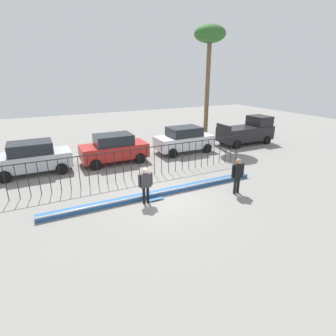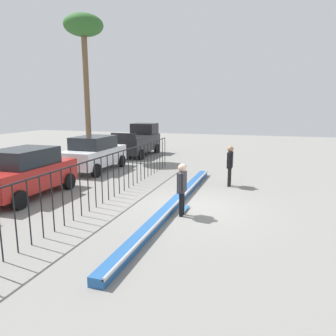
{
  "view_description": "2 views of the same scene",
  "coord_description": "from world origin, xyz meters",
  "views": [
    {
      "loc": [
        -4.91,
        -10.31,
        5.66
      ],
      "look_at": [
        0.77,
        0.98,
        1.13
      ],
      "focal_mm": 28.46,
      "sensor_mm": 36.0,
      "label": 1
    },
    {
      "loc": [
        -10.47,
        -2.54,
        3.5
      ],
      "look_at": [
        1.16,
        1.08,
        1.14
      ],
      "focal_mm": 34.1,
      "sensor_mm": 36.0,
      "label": 2
    }
  ],
  "objects": [
    {
      "name": "bowl_coping_ledge",
      "position": [
        0.0,
        0.47,
        0.12
      ],
      "size": [
        11.0,
        0.4,
        0.27
      ],
      "color": "#235699",
      "rests_on": "ground"
    },
    {
      "name": "parked_car_white",
      "position": [
        4.88,
        6.49,
        0.97
      ],
      "size": [
        4.3,
        2.12,
        1.9
      ],
      "rotation": [
        0.0,
        0.0,
        0.05
      ],
      "color": "silver",
      "rests_on": "ground"
    },
    {
      "name": "parked_car_red",
      "position": [
        -0.49,
        6.42,
        0.97
      ],
      "size": [
        4.3,
        2.12,
        1.9
      ],
      "rotation": [
        0.0,
        0.0,
        -0.03
      ],
      "color": "#B2231E",
      "rests_on": "ground"
    },
    {
      "name": "palm_tree_tall",
      "position": [
        8.45,
        8.93,
        8.05
      ],
      "size": [
        2.49,
        2.49,
        9.23
      ],
      "color": "brown",
      "rests_on": "ground"
    },
    {
      "name": "camera_operator",
      "position": [
        3.54,
        -1.04,
        1.08
      ],
      "size": [
        0.73,
        0.27,
        1.81
      ],
      "rotation": [
        0.0,
        0.0,
        2.87
      ],
      "color": "black",
      "rests_on": "ground"
    },
    {
      "name": "pickup_truck",
      "position": [
        10.92,
        6.36,
        1.04
      ],
      "size": [
        4.7,
        2.12,
        2.24
      ],
      "rotation": [
        0.0,
        0.0,
        -0.01
      ],
      "color": "black",
      "rests_on": "ground"
    },
    {
      "name": "perimeter_fence",
      "position": [
        0.0,
        3.08,
        1.07
      ],
      "size": [
        14.04,
        0.04,
        1.73
      ],
      "color": "black",
      "rests_on": "ground"
    },
    {
      "name": "ground_plane",
      "position": [
        0.0,
        0.0,
        0.0
      ],
      "size": [
        60.0,
        60.0,
        0.0
      ],
      "primitive_type": "plane",
      "color": "gray"
    },
    {
      "name": "skateboarder",
      "position": [
        -0.87,
        -0.02,
        1.03
      ],
      "size": [
        0.69,
        0.26,
        1.71
      ],
      "rotation": [
        0.0,
        0.0,
        0.46
      ],
      "color": "black",
      "rests_on": "ground"
    },
    {
      "name": "skateboard",
      "position": [
        -0.38,
        0.02,
        0.06
      ],
      "size": [
        0.8,
        0.2,
        0.07
      ],
      "rotation": [
        0.0,
        0.0,
        -0.23
      ],
      "color": "#26598C",
      "rests_on": "ground"
    }
  ]
}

